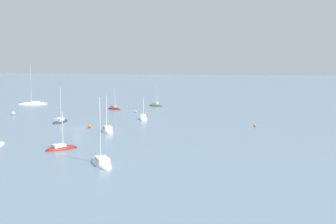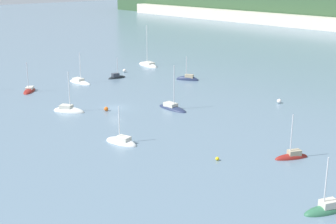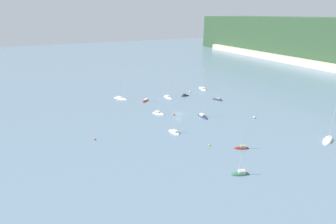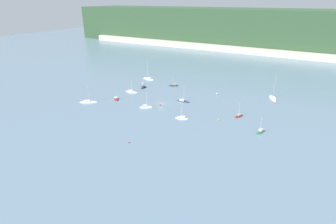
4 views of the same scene
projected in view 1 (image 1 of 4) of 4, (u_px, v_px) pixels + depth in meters
ground_plane at (78, 128)px, 98.41m from camera, size 600.00×600.00×0.00m
sailboat_0 at (60, 122)px, 107.08m from camera, size 6.79×2.23×8.56m
sailboat_3 at (61, 149)px, 75.72m from camera, size 5.58×5.11×6.82m
sailboat_4 at (107, 131)px, 93.53m from camera, size 6.15×4.92×8.10m
sailboat_5 at (143, 119)px, 111.83m from camera, size 5.70×3.21×6.38m
sailboat_6 at (101, 163)px, 65.51m from camera, size 8.41×6.41×10.12m
sailboat_9 at (114, 109)px, 133.57m from camera, size 3.37×4.91×6.68m
sailboat_10 at (33, 104)px, 147.50m from camera, size 5.92×9.25×13.24m
sailboat_11 at (156, 106)px, 142.11m from camera, size 3.36×5.29×6.71m
mooring_buoy_0 at (255, 126)px, 100.02m from camera, size 0.56×0.56×0.56m
mooring_buoy_1 at (89, 126)px, 98.46m from camera, size 0.76×0.76×0.76m
mooring_buoy_2 at (13, 113)px, 120.75m from camera, size 0.83×0.83×0.83m
mooring_buoy_3 at (136, 111)px, 126.15m from camera, size 0.51×0.51×0.51m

